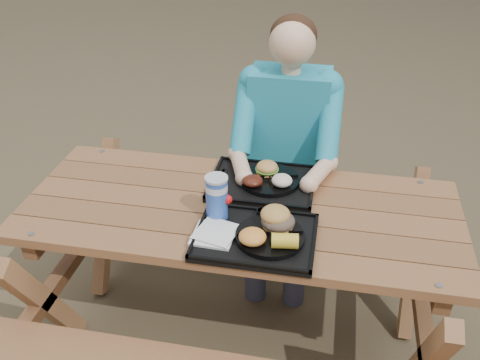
# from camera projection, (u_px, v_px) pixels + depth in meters

# --- Properties ---
(ground) EXTENTS (60.00, 60.00, 0.00)m
(ground) POSITION_uv_depth(u_px,v_px,m) (240.00, 333.00, 2.60)
(ground) COLOR #999999
(ground) RESTS_ON ground
(picnic_table) EXTENTS (1.80, 1.49, 0.75)m
(picnic_table) POSITION_uv_depth(u_px,v_px,m) (240.00, 275.00, 2.40)
(picnic_table) COLOR #999999
(picnic_table) RESTS_ON ground
(tray_near) EXTENTS (0.45, 0.35, 0.02)m
(tray_near) POSITION_uv_depth(u_px,v_px,m) (256.00, 238.00, 2.01)
(tray_near) COLOR black
(tray_near) RESTS_ON picnic_table
(tray_far) EXTENTS (0.45, 0.35, 0.02)m
(tray_far) POSITION_uv_depth(u_px,v_px,m) (262.00, 184.00, 2.33)
(tray_far) COLOR black
(tray_far) RESTS_ON picnic_table
(plate_near) EXTENTS (0.26, 0.26, 0.02)m
(plate_near) POSITION_uv_depth(u_px,v_px,m) (270.00, 236.00, 1.99)
(plate_near) COLOR black
(plate_near) RESTS_ON tray_near
(plate_far) EXTENTS (0.26, 0.26, 0.02)m
(plate_far) POSITION_uv_depth(u_px,v_px,m) (270.00, 180.00, 2.33)
(plate_far) COLOR black
(plate_far) RESTS_ON tray_far
(napkin_stack) EXTENTS (0.16, 0.16, 0.02)m
(napkin_stack) POSITION_uv_depth(u_px,v_px,m) (214.00, 234.00, 2.00)
(napkin_stack) COLOR white
(napkin_stack) RESTS_ON tray_near
(soda_cup) EXTENTS (0.08, 0.08, 0.17)m
(soda_cup) POSITION_uv_depth(u_px,v_px,m) (217.00, 198.00, 2.07)
(soda_cup) COLOR #1643A9
(soda_cup) RESTS_ON tray_near
(condiment_bbq) EXTENTS (0.05, 0.05, 0.03)m
(condiment_bbq) POSITION_uv_depth(u_px,v_px,m) (262.00, 213.00, 2.11)
(condiment_bbq) COLOR black
(condiment_bbq) RESTS_ON tray_near
(condiment_mustard) EXTENTS (0.04, 0.04, 0.03)m
(condiment_mustard) POSITION_uv_depth(u_px,v_px,m) (278.00, 216.00, 2.09)
(condiment_mustard) COLOR gold
(condiment_mustard) RESTS_ON tray_near
(sandwich) EXTENTS (0.12, 0.12, 0.12)m
(sandwich) POSITION_uv_depth(u_px,v_px,m) (278.00, 213.00, 1.99)
(sandwich) COLOR #C38D45
(sandwich) RESTS_ON plate_near
(mac_cheese) EXTENTS (0.10, 0.10, 0.05)m
(mac_cheese) POSITION_uv_depth(u_px,v_px,m) (252.00, 237.00, 1.93)
(mac_cheese) COLOR #F2A23F
(mac_cheese) RESTS_ON plate_near
(corn_cob) EXTENTS (0.11, 0.11, 0.06)m
(corn_cob) POSITION_uv_depth(u_px,v_px,m) (285.00, 241.00, 1.90)
(corn_cob) COLOR yellow
(corn_cob) RESTS_ON plate_near
(cutlery_far) EXTENTS (0.04, 0.14, 0.01)m
(cutlery_far) POSITION_uv_depth(u_px,v_px,m) (224.00, 177.00, 2.36)
(cutlery_far) COLOR black
(cutlery_far) RESTS_ON tray_far
(burger) EXTENTS (0.10, 0.10, 0.09)m
(burger) POSITION_uv_depth(u_px,v_px,m) (267.00, 165.00, 2.33)
(burger) COLOR #C88E46
(burger) RESTS_ON plate_far
(baked_beans) EXTENTS (0.09, 0.09, 0.04)m
(baked_beans) POSITION_uv_depth(u_px,v_px,m) (252.00, 181.00, 2.26)
(baked_beans) COLOR #4F1B0F
(baked_beans) RESTS_ON plate_far
(potato_salad) EXTENTS (0.09, 0.09, 0.05)m
(potato_salad) POSITION_uv_depth(u_px,v_px,m) (282.00, 180.00, 2.26)
(potato_salad) COLOR #F2E2CD
(potato_salad) RESTS_ON plate_far
(diner) EXTENTS (0.48, 0.84, 1.28)m
(diner) POSITION_uv_depth(u_px,v_px,m) (286.00, 164.00, 2.72)
(diner) COLOR teal
(diner) RESTS_ON ground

